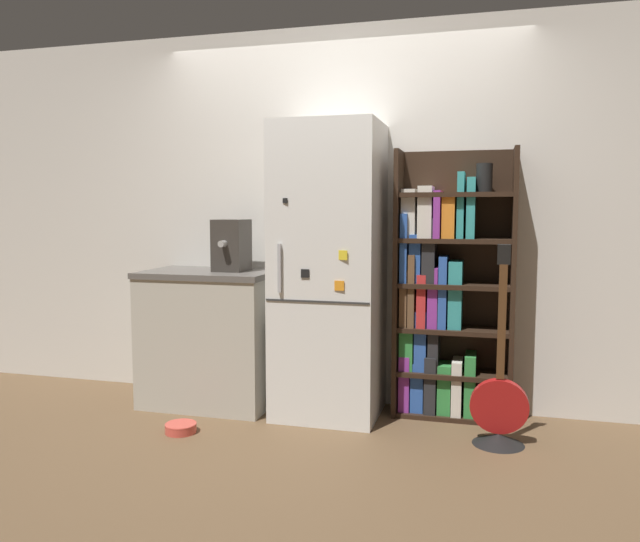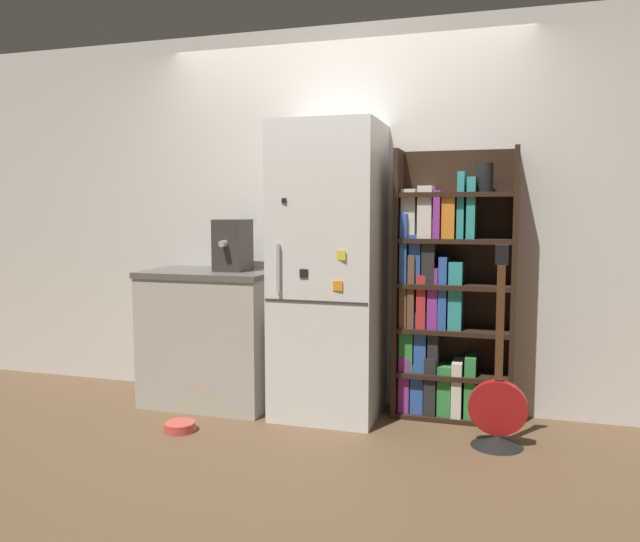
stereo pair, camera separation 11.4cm
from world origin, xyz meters
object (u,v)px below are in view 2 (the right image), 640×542
refrigerator (329,271)px  espresso_machine (233,245)px  bookshelf (443,297)px  guitar (497,418)px  pet_bowl (180,426)px

refrigerator → espresso_machine: 0.72m
bookshelf → espresso_machine: size_ratio=4.92×
refrigerator → guitar: (1.08, -0.28, -0.78)m
refrigerator → pet_bowl: 1.34m
espresso_machine → pet_bowl: bearing=-97.6°
espresso_machine → refrigerator: bearing=-2.5°
espresso_machine → guitar: 2.04m
espresso_machine → pet_bowl: espresso_machine is taller
refrigerator → bookshelf: (0.72, 0.17, -0.16)m
pet_bowl → guitar: bearing=9.2°
bookshelf → refrigerator: bearing=-166.6°
espresso_machine → pet_bowl: 1.25m
espresso_machine → bookshelf: bearing=5.7°
refrigerator → guitar: refrigerator is taller
guitar → pet_bowl: 1.90m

